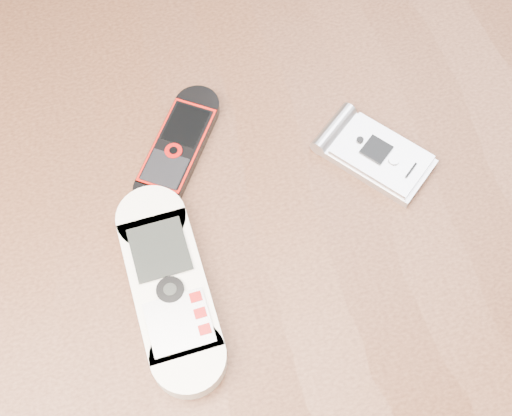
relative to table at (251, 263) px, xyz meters
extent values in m
plane|color=#472B19|center=(0.00, 0.00, -0.64)|extent=(4.00, 4.00, 0.00)
cube|color=black|center=(0.00, 0.00, 0.09)|extent=(1.20, 0.80, 0.03)
cube|color=white|center=(-0.08, -0.05, 0.12)|extent=(0.06, 0.18, 0.02)
cube|color=black|center=(-0.05, 0.08, 0.11)|extent=(0.11, 0.13, 0.01)
cube|color=silver|center=(0.12, 0.02, 0.11)|extent=(0.10, 0.11, 0.02)
camera|label=1|loc=(-0.06, -0.26, 0.64)|focal=50.00mm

